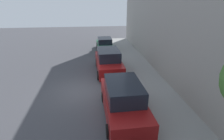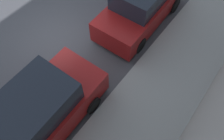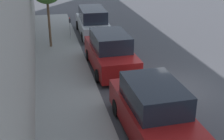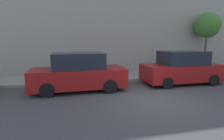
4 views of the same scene
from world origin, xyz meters
The scene contains 5 objects.
ground_plane centered at (0.00, 0.00, 0.00)m, with size 60.00×60.00×0.00m, color #424247.
sidewalk centered at (4.89, 0.00, 0.07)m, with size 2.78×32.00×0.15m.
parked_suv_second centered at (2.38, -3.00, 0.93)m, with size 2.08×4.84×1.98m.
parked_suv_third centered at (2.23, 3.17, 0.93)m, with size 2.08×4.85×1.98m.
parked_sedan_fourth centered at (2.45, 9.87, 0.72)m, with size 1.92×4.52×1.54m.
Camera 1 is at (0.86, -10.72, 5.88)m, focal length 28.00 mm.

